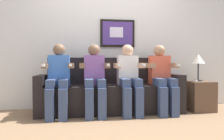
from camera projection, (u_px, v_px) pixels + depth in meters
The scene contains 10 objects.
ground_plane at pixel (113, 117), 3.21m from camera, with size 6.14×6.14×0.00m, color #8C6B4C.
back_wall_assembly at pixel (108, 36), 3.93m from camera, with size 4.73×0.10×2.60m.
couch at pixel (111, 93), 3.53m from camera, with size 2.33×0.58×0.90m.
person_leftmost at pixel (58, 76), 3.24m from camera, with size 0.46×0.56×1.11m.
person_left_center at pixel (95, 76), 3.31m from camera, with size 0.46×0.56×1.11m.
person_right_center at pixel (129, 76), 3.39m from camera, with size 0.46×0.56×1.11m.
person_rightmost at pixel (162, 76), 3.46m from camera, with size 0.46×0.56×1.11m.
side_table_right at pixel (200, 96), 3.63m from camera, with size 0.40×0.40×0.50m.
table_lamp at pixel (198, 60), 3.66m from camera, with size 0.22×0.22×0.46m.
spare_remote_on_table at pixel (195, 81), 3.59m from camera, with size 0.04×0.13×0.02m, color white.
Camera 1 is at (-0.46, -3.16, 0.81)m, focal length 34.38 mm.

